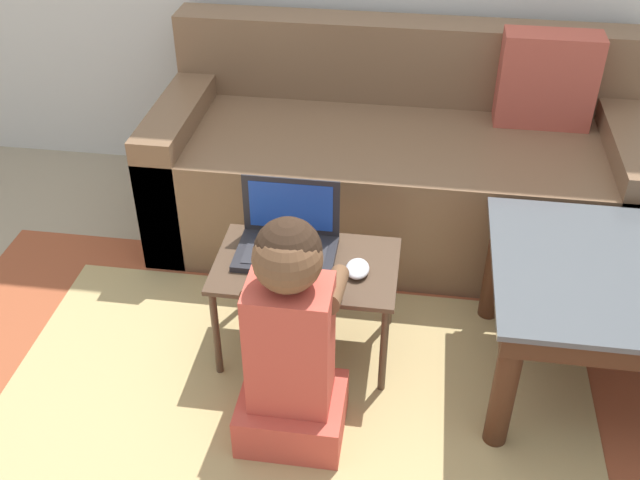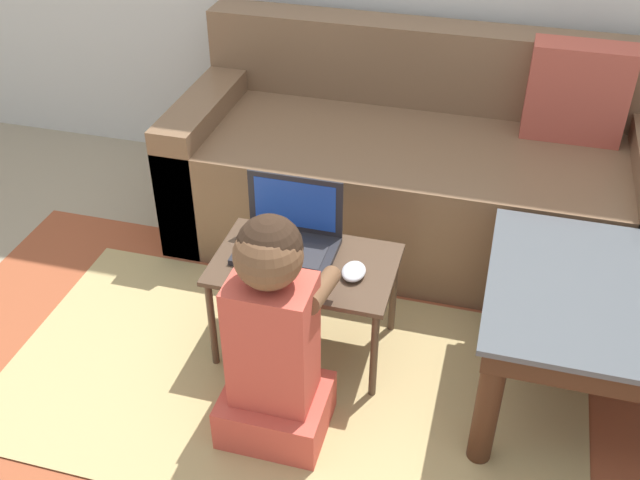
% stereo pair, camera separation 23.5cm
% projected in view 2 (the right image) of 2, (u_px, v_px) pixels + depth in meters
% --- Properties ---
extents(ground_plane, '(16.00, 16.00, 0.00)m').
position_uv_depth(ground_plane, '(313.00, 387.00, 2.42)').
color(ground_plane, gray).
extents(area_rug, '(2.59, 1.41, 0.01)m').
position_uv_depth(area_rug, '(290.00, 383.00, 2.43)').
color(area_rug, '#9E4C2D').
rests_on(area_rug, ground_plane).
extents(couch, '(1.86, 0.80, 0.82)m').
position_uv_depth(couch, '(419.00, 171.00, 2.96)').
color(couch, brown).
rests_on(couch, ground_plane).
extents(coffee_table, '(0.83, 0.68, 0.47)m').
position_uv_depth(coffee_table, '(633.00, 316.00, 2.11)').
color(coffee_table, '#4C5156').
rests_on(coffee_table, ground_plane).
extents(laptop_desk, '(0.58, 0.36, 0.36)m').
position_uv_depth(laptop_desk, '(305.00, 273.00, 2.38)').
color(laptop_desk, '#4C3828').
rests_on(laptop_desk, ground_plane).
extents(laptop, '(0.32, 0.22, 0.23)m').
position_uv_depth(laptop, '(288.00, 239.00, 2.39)').
color(laptop, '#232328').
rests_on(laptop, laptop_desk).
extents(computer_mouse, '(0.07, 0.10, 0.03)m').
position_uv_depth(computer_mouse, '(354.00, 271.00, 2.30)').
color(computer_mouse, silver).
rests_on(computer_mouse, laptop_desk).
extents(person_seated, '(0.31, 0.38, 0.76)m').
position_uv_depth(person_seated, '(273.00, 339.00, 2.07)').
color(person_seated, '#CC4C3D').
rests_on(person_seated, ground_plane).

